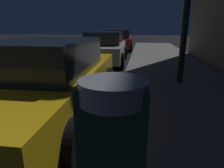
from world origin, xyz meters
TOP-DOWN VIEW (x-y plane):
  - car_yellow_cab at (2.85, 1.88)m, footprint 2.07×4.60m
  - car_silver at (2.85, 7.59)m, footprint 2.07×4.40m
  - car_red at (2.85, 13.21)m, footprint 2.17×4.64m

SIDE VIEW (x-z plane):
  - car_yellow_cab at x=2.85m, z-range -0.01..1.42m
  - car_silver at x=2.85m, z-range -0.01..1.42m
  - car_red at x=2.85m, z-range 0.00..1.43m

